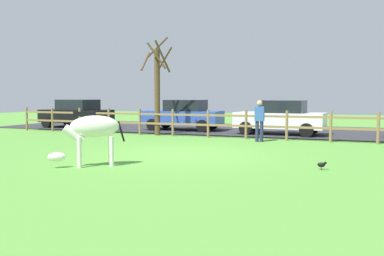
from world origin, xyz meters
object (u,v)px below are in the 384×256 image
parked_car_blue (184,115)px  visitor_near_fence (259,119)px  zebra (92,130)px  parked_car_black (77,113)px  parked_car_white (280,117)px  bare_tree (157,86)px  crow_on_grass (322,165)px

parked_car_blue → visitor_near_fence: (4.69, -3.49, 0.06)m
parked_car_blue → visitor_near_fence: 5.84m
zebra → parked_car_black: size_ratio=0.40×
parked_car_white → visitor_near_fence: 2.93m
bare_tree → parked_car_blue: (0.25, 2.55, -1.42)m
zebra → visitor_near_fence: bearing=68.1°
parked_car_black → visitor_near_fence: 11.25m
parked_car_white → parked_car_blue: same height
visitor_near_fence → parked_car_blue: bearing=143.3°
crow_on_grass → visitor_near_fence: size_ratio=0.13×
zebra → parked_car_white: parked_car_white is taller
parked_car_blue → crow_on_grass: bearing=-50.5°
crow_on_grass → parked_car_blue: (-7.38, 8.94, 0.72)m
parked_car_blue → visitor_near_fence: size_ratio=2.46×
visitor_near_fence → bare_tree: bearing=169.3°
bare_tree → crow_on_grass: size_ratio=21.32×
parked_car_black → bare_tree: bearing=-17.6°
bare_tree → crow_on_grass: bearing=-39.9°
crow_on_grass → parked_car_white: 8.71m
bare_tree → zebra: bare_tree is taller
parked_car_white → crow_on_grass: bearing=-74.4°
zebra → visitor_near_fence: size_ratio=0.98×
parked_car_blue → zebra: bearing=-80.2°
bare_tree → parked_car_black: bare_tree is taller
bare_tree → parked_car_black: (-5.95, 1.89, -1.42)m
parked_car_white → visitor_near_fence: size_ratio=2.50×
visitor_near_fence → parked_car_black: bearing=165.5°
parked_car_white → visitor_near_fence: visitor_near_fence is taller
parked_car_blue → parked_car_black: bearing=-173.9°
bare_tree → parked_car_black: bearing=162.4°
bare_tree → parked_car_white: size_ratio=1.12×
bare_tree → visitor_near_fence: bearing=-10.7°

